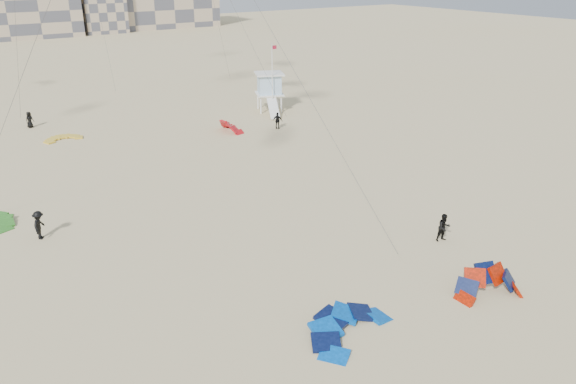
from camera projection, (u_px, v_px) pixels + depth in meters
ground at (276, 370)px, 24.11m from camera, size 320.00×320.00×0.00m
kite_ground_blue at (348, 331)px, 26.63m from camera, size 5.75×5.91×2.06m
kite_ground_orange at (488, 295)px, 29.56m from camera, size 4.68×4.62×3.68m
kite_ground_red_far at (231, 131)px, 58.06m from camera, size 3.55×3.46×3.36m
kite_ground_yellow at (63, 140)px, 55.30m from camera, size 3.35×3.52×0.58m
kitesurfer_b at (444, 228)px, 34.97m from camera, size 1.01×0.86×1.81m
kitesurfer_c at (39, 225)px, 35.22m from camera, size 1.22×1.40×1.87m
kitesurfer_d at (278, 121)px, 58.52m from camera, size 1.01×1.04×1.75m
kitesurfer_e at (30, 120)px, 58.97m from camera, size 0.98×0.82×1.71m
kitesurfer_f at (263, 79)px, 79.58m from camera, size 0.71×1.56×1.62m
lifeguard_tower_near at (270, 92)px, 65.13m from camera, size 4.12×6.61×4.44m
flagpole at (272, 78)px, 62.86m from camera, size 0.65×0.10×8.01m
condo_mid at (0, 10)px, 126.58m from camera, size 32.00×16.00×12.00m
condo_fill_right at (101, 11)px, 136.82m from camera, size 10.00×10.00×10.00m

